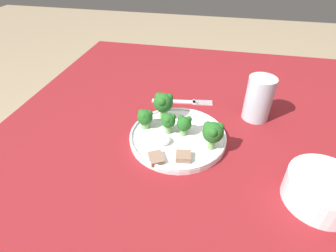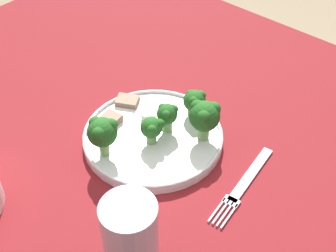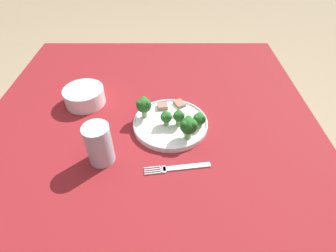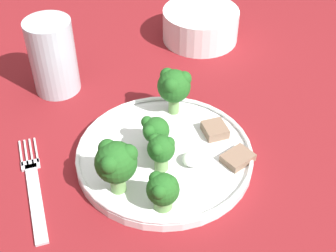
# 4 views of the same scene
# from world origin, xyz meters

# --- Properties ---
(ground_plane) EXTENTS (8.00, 8.00, 0.00)m
(ground_plane) POSITION_xyz_m (0.00, 0.00, 0.00)
(ground_plane) COLOR #9E896B
(table) EXTENTS (1.19, 1.07, 0.75)m
(table) POSITION_xyz_m (0.00, 0.00, 0.65)
(table) COLOR maroon
(table) RESTS_ON ground_plane
(dinner_plate) EXTENTS (0.23, 0.23, 0.02)m
(dinner_plate) POSITION_xyz_m (0.01, -0.06, 0.75)
(dinner_plate) COLOR white
(dinner_plate) RESTS_ON table
(fork) EXTENTS (0.04, 0.18, 0.00)m
(fork) POSITION_xyz_m (-0.16, -0.08, 0.75)
(fork) COLOR silver
(fork) RESTS_ON table
(cream_bowl) EXTENTS (0.13, 0.13, 0.06)m
(cream_bowl) POSITION_xyz_m (0.13, 0.23, 0.77)
(cream_bowl) COLOR white
(cream_bowl) RESTS_ON table
(drinking_glass) EXTENTS (0.07, 0.07, 0.12)m
(drinking_glass) POSITION_xyz_m (-0.13, 0.12, 0.80)
(drinking_glass) COLOR #B2C1CC
(drinking_glass) RESTS_ON table
(broccoli_floret_near_rim_left) EXTENTS (0.04, 0.03, 0.05)m
(broccoli_floret_near_rim_left) POSITION_xyz_m (-0.00, -0.09, 0.79)
(broccoli_floret_near_rim_left) COLOR #709E56
(broccoli_floret_near_rim_left) RESTS_ON dinner_plate
(broccoli_floret_center_left) EXTENTS (0.04, 0.04, 0.05)m
(broccoli_floret_center_left) POSITION_xyz_m (-0.01, -0.15, 0.79)
(broccoli_floret_center_left) COLOR #709E56
(broccoli_floret_center_left) RESTS_ON dinner_plate
(broccoli_floret_back_left) EXTENTS (0.04, 0.04, 0.05)m
(broccoli_floret_back_left) POSITION_xyz_m (-0.00, -0.05, 0.79)
(broccoli_floret_back_left) COLOR #709E56
(broccoli_floret_back_left) RESTS_ON dinner_plate
(broccoli_floret_front_left) EXTENTS (0.05, 0.05, 0.07)m
(broccoli_floret_front_left) POSITION_xyz_m (-0.06, -0.11, 0.80)
(broccoli_floret_front_left) COLOR #709E56
(broccoli_floret_front_left) RESTS_ON dinner_plate
(broccoli_floret_center_back) EXTENTS (0.05, 0.05, 0.07)m
(broccoli_floret_center_back) POSITION_xyz_m (0.04, 0.02, 0.80)
(broccoli_floret_center_back) COLOR #709E56
(broccoli_floret_center_back) RESTS_ON dinner_plate
(meat_slice_front_slice) EXTENTS (0.03, 0.04, 0.01)m
(meat_slice_front_slice) POSITION_xyz_m (0.08, -0.04, 0.76)
(meat_slice_front_slice) COLOR #846651
(meat_slice_front_slice) RESTS_ON dinner_plate
(meat_slice_middle_slice) EXTENTS (0.05, 0.04, 0.01)m
(meat_slice_middle_slice) POSITION_xyz_m (0.10, -0.09, 0.76)
(meat_slice_middle_slice) COLOR #846651
(meat_slice_middle_slice) RESTS_ON dinner_plate
(sauce_dollop) EXTENTS (0.03, 0.03, 0.02)m
(sauce_dollop) POSITION_xyz_m (0.04, -0.09, 0.77)
(sauce_dollop) COLOR white
(sauce_dollop) RESTS_ON dinner_plate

